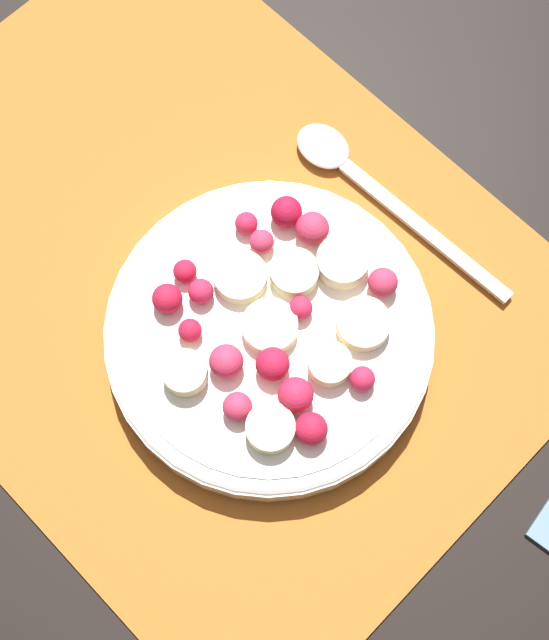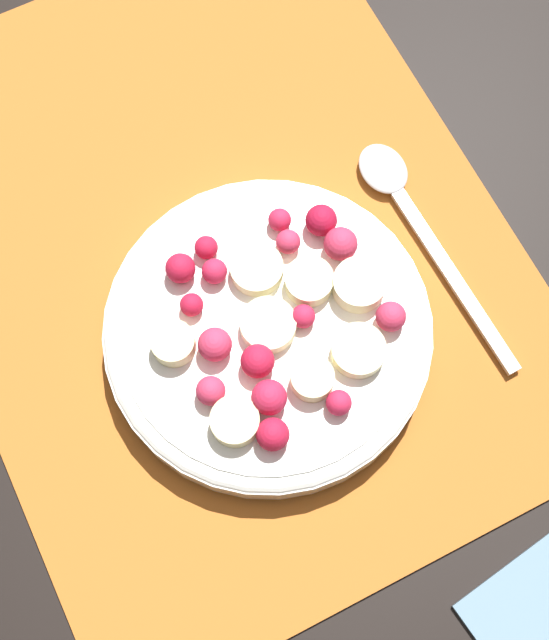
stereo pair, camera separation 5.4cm
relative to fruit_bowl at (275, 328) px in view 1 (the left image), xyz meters
The scene contains 4 objects.
ground_plane 0.08m from the fruit_bowl, behind, with size 3.00×3.00×0.00m, color black.
placemat 0.07m from the fruit_bowl, behind, with size 0.48×0.36×0.01m.
fruit_bowl is the anchor object (origin of this frame).
spoon 0.13m from the fruit_bowl, 108.53° to the left, with size 0.18×0.03×0.01m.
Camera 1 is at (0.19, -0.12, 0.55)m, focal length 50.00 mm.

